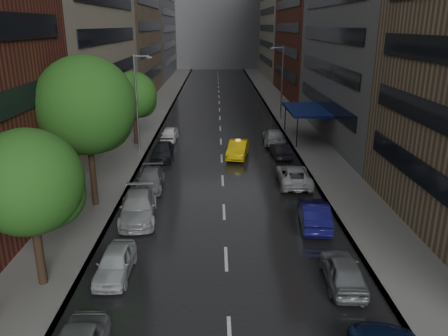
% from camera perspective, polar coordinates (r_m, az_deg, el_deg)
% --- Properties ---
extents(road, '(14.00, 140.00, 0.01)m').
position_cam_1_polar(road, '(61.24, -0.58, 7.29)').
color(road, black).
rests_on(road, ground).
extents(sidewalk_left, '(4.00, 140.00, 0.15)m').
position_cam_1_polar(sidewalk_left, '(61.82, -9.02, 7.23)').
color(sidewalk_left, gray).
rests_on(sidewalk_left, ground).
extents(sidewalk_right, '(4.00, 140.00, 0.15)m').
position_cam_1_polar(sidewalk_right, '(61.96, 7.84, 7.31)').
color(sidewalk_right, gray).
rests_on(sidewalk_right, ground).
extents(buildings_right, '(8.05, 109.10, 36.00)m').
position_cam_1_polar(buildings_right, '(68.68, 12.82, 20.65)').
color(buildings_right, '#937A5B').
rests_on(buildings_right, ground).
extents(building_far, '(40.00, 14.00, 32.00)m').
position_cam_1_polar(building_far, '(128.20, -0.87, 20.18)').
color(building_far, slate).
rests_on(building_far, ground).
extents(tree_near, '(4.71, 4.71, 7.51)m').
position_cam_1_polar(tree_near, '(20.66, -24.15, -1.74)').
color(tree_near, '#382619').
rests_on(tree_near, ground).
extents(tree_mid, '(6.24, 6.24, 9.94)m').
position_cam_1_polar(tree_mid, '(28.82, -17.57, 7.76)').
color(tree_mid, '#382619').
rests_on(tree_mid, ground).
extents(tree_far, '(4.62, 4.62, 7.36)m').
position_cam_1_polar(tree_far, '(44.25, -11.76, 9.28)').
color(tree_far, '#382619').
rests_on(tree_far, ground).
extents(taxi, '(2.41, 4.83, 1.52)m').
position_cam_1_polar(taxi, '(40.11, 1.83, 2.50)').
color(taxi, yellow).
rests_on(taxi, ground).
extents(parked_cars_left, '(2.70, 36.92, 1.56)m').
position_cam_1_polar(parked_cars_left, '(29.93, -10.46, -3.47)').
color(parked_cars_left, slate).
rests_on(parked_cars_left, ground).
extents(parked_cars_right, '(2.92, 36.99, 1.54)m').
position_cam_1_polar(parked_cars_right, '(29.89, 10.39, -3.47)').
color(parked_cars_right, '#0F2048').
rests_on(parked_cars_right, ground).
extents(street_lamp_left, '(1.74, 0.22, 9.00)m').
position_cam_1_polar(street_lamp_left, '(41.33, -11.24, 8.50)').
color(street_lamp_left, gray).
rests_on(street_lamp_left, sidewalk_left).
extents(street_lamp_right, '(1.74, 0.22, 9.00)m').
position_cam_1_polar(street_lamp_right, '(56.14, 7.51, 11.18)').
color(street_lamp_right, gray).
rests_on(street_lamp_right, sidewalk_right).
extents(awning, '(4.00, 8.00, 3.12)m').
position_cam_1_polar(awning, '(46.88, 10.71, 7.48)').
color(awning, navy).
rests_on(awning, sidewalk_right).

